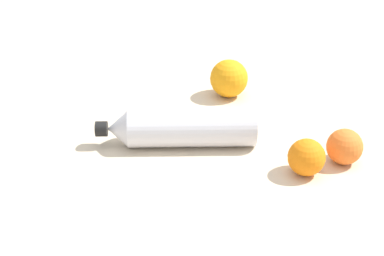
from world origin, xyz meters
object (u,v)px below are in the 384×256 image
water_bottle (180,128)px  orange_1 (345,147)px  orange_2 (306,157)px  orange_0 (229,78)px

water_bottle → orange_1: 0.30m
water_bottle → orange_1: size_ratio=4.65×
orange_2 → orange_1: bearing=-169.6°
water_bottle → orange_1: bearing=166.7°
water_bottle → orange_2: 0.24m
orange_0 → orange_1: (-0.11, 0.32, -0.01)m
orange_1 → orange_2: same height
water_bottle → orange_2: (-0.18, 0.16, -0.00)m
water_bottle → orange_0: orange_0 is taller
water_bottle → orange_0: bearing=-116.5°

